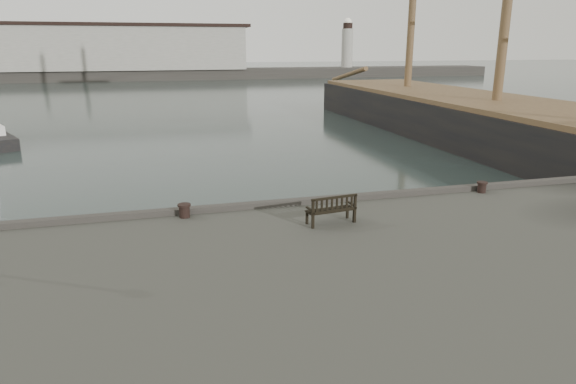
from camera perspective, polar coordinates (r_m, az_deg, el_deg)
name	(u,v)px	position (r m, az deg, el deg)	size (l,w,h in m)	color
ground	(301,247)	(17.19, 1.41, -6.16)	(400.00, 400.00, 0.00)	black
breakwater	(143,57)	(107.27, -15.79, 14.19)	(140.00, 9.50, 12.20)	#383530
bench	(331,215)	(14.71, 4.81, -2.52)	(1.48, 0.68, 0.82)	black
bollard_left	(184,211)	(15.50, -11.44, -2.05)	(0.39, 0.39, 0.41)	black
bollard_right	(482,187)	(19.00, 20.73, 0.51)	(0.36, 0.36, 0.38)	black
tall_ship_main	(493,132)	(37.75, 21.82, 6.22)	(9.24, 44.88, 33.62)	black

